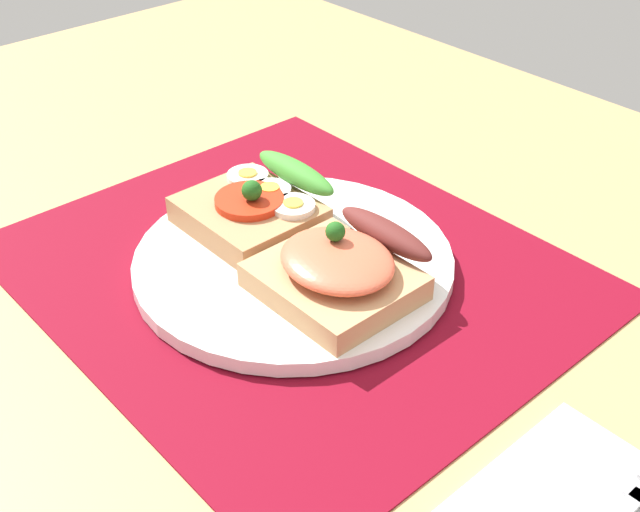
{
  "coord_description": "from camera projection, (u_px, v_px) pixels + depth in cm",
  "views": [
    {
      "loc": [
        38.67,
        -31.87,
        36.51
      ],
      "look_at": [
        3.0,
        0.0,
        2.94
      ],
      "focal_mm": 45.77,
      "sensor_mm": 36.0,
      "label": 1
    }
  ],
  "objects": [
    {
      "name": "ground_plane",
      "position": [
        294.0,
        287.0,
        0.63
      ],
      "size": [
        120.0,
        90.0,
        3.2
      ],
      "primitive_type": "cube",
      "color": "tan"
    },
    {
      "name": "placemat",
      "position": [
        294.0,
        269.0,
        0.62
      ],
      "size": [
        40.61,
        34.93,
        0.3
      ],
      "primitive_type": "cube",
      "color": "maroon",
      "rests_on": "ground_plane"
    },
    {
      "name": "plate",
      "position": [
        294.0,
        261.0,
        0.61
      ],
      "size": [
        24.06,
        24.06,
        1.14
      ],
      "primitive_type": "cylinder",
      "color": "white",
      "rests_on": "placemat"
    },
    {
      "name": "sandwich_egg_tomato",
      "position": [
        257.0,
        206.0,
        0.64
      ],
      "size": [
        10.04,
        10.2,
        4.33
      ],
      "color": "tan",
      "rests_on": "plate"
    },
    {
      "name": "sandwich_salmon",
      "position": [
        341.0,
        268.0,
        0.57
      ],
      "size": [
        10.38,
        10.63,
        5.08
      ],
      "color": "tan",
      "rests_on": "plate"
    }
  ]
}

